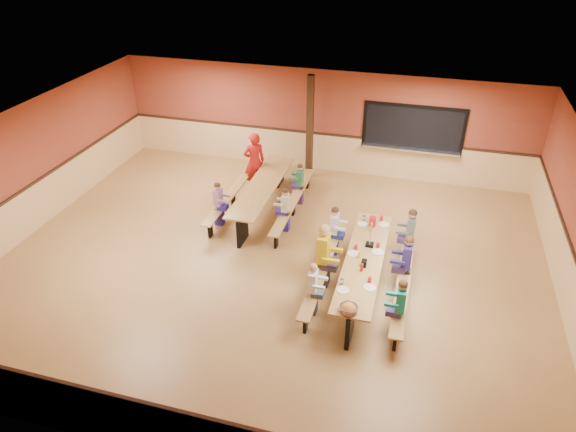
# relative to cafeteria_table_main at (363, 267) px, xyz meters

# --- Properties ---
(ground) EXTENTS (12.00, 12.00, 0.00)m
(ground) POSITION_rel_cafeteria_table_main_xyz_m (-2.08, 0.36, -0.53)
(ground) COLOR olive
(ground) RESTS_ON ground
(room_envelope) EXTENTS (12.04, 10.04, 3.02)m
(room_envelope) POSITION_rel_cafeteria_table_main_xyz_m (-2.08, 0.36, 0.16)
(room_envelope) COLOR brown
(room_envelope) RESTS_ON ground
(kitchen_pass_through) EXTENTS (2.78, 0.28, 1.38)m
(kitchen_pass_through) POSITION_rel_cafeteria_table_main_xyz_m (0.52, 5.32, 0.96)
(kitchen_pass_through) COLOR black
(kitchen_pass_through) RESTS_ON ground
(structural_post) EXTENTS (0.18, 0.18, 3.00)m
(structural_post) POSITION_rel_cafeteria_table_main_xyz_m (-2.28, 4.76, 0.97)
(structural_post) COLOR black
(structural_post) RESTS_ON ground
(cafeteria_table_main) EXTENTS (1.91, 3.70, 0.74)m
(cafeteria_table_main) POSITION_rel_cafeteria_table_main_xyz_m (0.00, 0.00, 0.00)
(cafeteria_table_main) COLOR olive
(cafeteria_table_main) RESTS_ON ground
(cafeteria_table_second) EXTENTS (1.91, 3.70, 0.74)m
(cafeteria_table_second) POSITION_rel_cafeteria_table_main_xyz_m (-2.97, 2.50, 0.00)
(cafeteria_table_second) COLOR olive
(cafeteria_table_second) RESTS_ON ground
(seated_child_white_left) EXTENTS (0.34, 0.28, 1.15)m
(seated_child_white_left) POSITION_rel_cafeteria_table_main_xyz_m (-0.83, -1.02, 0.05)
(seated_child_white_left) COLOR white
(seated_child_white_left) RESTS_ON ground
(seated_adult_yellow) EXTENTS (0.48, 0.39, 1.43)m
(seated_adult_yellow) POSITION_rel_cafeteria_table_main_xyz_m (-0.83, -0.08, 0.19)
(seated_adult_yellow) COLOR gold
(seated_adult_yellow) RESTS_ON ground
(seated_child_grey_left) EXTENTS (0.36, 0.29, 1.18)m
(seated_child_grey_left) POSITION_rel_cafeteria_table_main_xyz_m (-0.83, 1.08, 0.07)
(seated_child_grey_left) COLOR silver
(seated_child_grey_left) RESTS_ON ground
(seated_child_teal_right) EXTENTS (0.36, 0.30, 1.20)m
(seated_child_teal_right) POSITION_rel_cafeteria_table_main_xyz_m (0.83, -1.14, 0.07)
(seated_child_teal_right) COLOR teal
(seated_child_teal_right) RESTS_ON ground
(seated_child_navy_right) EXTENTS (0.40, 0.33, 1.28)m
(seated_child_navy_right) POSITION_rel_cafeteria_table_main_xyz_m (0.83, 0.20, 0.11)
(seated_child_navy_right) COLOR navy
(seated_child_navy_right) RESTS_ON ground
(seated_child_char_right) EXTENTS (0.39, 0.32, 1.25)m
(seated_child_char_right) POSITION_rel_cafeteria_table_main_xyz_m (0.83, 1.31, 0.10)
(seated_child_char_right) COLOR #555D60
(seated_child_char_right) RESTS_ON ground
(seated_child_purple_sec) EXTENTS (0.34, 0.28, 1.14)m
(seated_child_purple_sec) POSITION_rel_cafeteria_table_main_xyz_m (-3.80, 1.55, 0.05)
(seated_child_purple_sec) COLOR #956399
(seated_child_purple_sec) RESTS_ON ground
(seated_child_green_sec) EXTENTS (0.33, 0.27, 1.13)m
(seated_child_green_sec) POSITION_rel_cafeteria_table_main_xyz_m (-2.15, 3.13, 0.04)
(seated_child_green_sec) COLOR #296643
(seated_child_green_sec) RESTS_ON ground
(seated_child_tan_sec) EXTENTS (0.33, 0.27, 1.13)m
(seated_child_tan_sec) POSITION_rel_cafeteria_table_main_xyz_m (-2.15, 1.73, 0.04)
(seated_child_tan_sec) COLOR #BCB797
(seated_child_tan_sec) RESTS_ON ground
(standing_woman) EXTENTS (0.73, 0.67, 1.67)m
(standing_woman) POSITION_rel_cafeteria_table_main_xyz_m (-3.55, 3.57, 0.31)
(standing_woman) COLOR #AA1513
(standing_woman) RESTS_ON ground
(punch_pitcher) EXTENTS (0.16, 0.16, 0.22)m
(punch_pitcher) POSITION_rel_cafeteria_table_main_xyz_m (-0.01, 1.29, 0.32)
(punch_pitcher) COLOR #B41820
(punch_pitcher) RESTS_ON cafeteria_table_main
(chip_bowl) EXTENTS (0.32, 0.32, 0.15)m
(chip_bowl) POSITION_rel_cafeteria_table_main_xyz_m (-0.04, -1.65, 0.29)
(chip_bowl) COLOR orange
(chip_bowl) RESTS_ON cafeteria_table_main
(napkin_dispenser) EXTENTS (0.10, 0.14, 0.13)m
(napkin_dispenser) POSITION_rel_cafeteria_table_main_xyz_m (0.03, -0.25, 0.28)
(napkin_dispenser) COLOR black
(napkin_dispenser) RESTS_ON cafeteria_table_main
(condiment_mustard) EXTENTS (0.06, 0.06, 0.17)m
(condiment_mustard) POSITION_rel_cafeteria_table_main_xyz_m (-0.10, -0.01, 0.30)
(condiment_mustard) COLOR yellow
(condiment_mustard) RESTS_ON cafeteria_table_main
(condiment_ketchup) EXTENTS (0.06, 0.06, 0.17)m
(condiment_ketchup) POSITION_rel_cafeteria_table_main_xyz_m (0.01, -0.42, 0.30)
(condiment_ketchup) COLOR #B2140F
(condiment_ketchup) RESTS_ON cafeteria_table_main
(table_paddle) EXTENTS (0.16, 0.16, 0.56)m
(table_paddle) POSITION_rel_cafeteria_table_main_xyz_m (0.04, 0.49, 0.35)
(table_paddle) COLOR black
(table_paddle) RESTS_ON cafeteria_table_main
(place_settings) EXTENTS (0.65, 3.30, 0.11)m
(place_settings) POSITION_rel_cafeteria_table_main_xyz_m (0.00, 0.00, 0.27)
(place_settings) COLOR beige
(place_settings) RESTS_ON cafeteria_table_main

